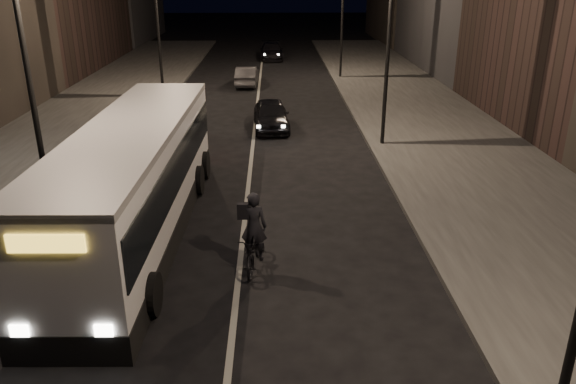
{
  "coord_description": "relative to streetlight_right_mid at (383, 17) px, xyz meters",
  "views": [
    {
      "loc": [
        0.92,
        -11.17,
        7.2
      ],
      "look_at": [
        1.29,
        3.05,
        1.5
      ],
      "focal_mm": 35.0,
      "sensor_mm": 36.0,
      "label": 1
    }
  ],
  "objects": [
    {
      "name": "streetlight_left_near",
      "position": [
        -10.66,
        -8.0,
        0.0
      ],
      "size": [
        1.2,
        0.44,
        8.12
      ],
      "color": "black",
      "rests_on": "sidewalk_left"
    },
    {
      "name": "car_mid",
      "position": [
        -6.13,
        13.71,
        -4.74
      ],
      "size": [
        1.43,
        3.84,
        1.25
      ],
      "primitive_type": "imported",
      "rotation": [
        0.0,
        0.0,
        3.11
      ],
      "color": "#353538",
      "rests_on": "ground"
    },
    {
      "name": "streetlight_left_far",
      "position": [
        -10.66,
        10.0,
        0.0
      ],
      "size": [
        1.2,
        0.44,
        8.12
      ],
      "color": "black",
      "rests_on": "sidewalk_left"
    },
    {
      "name": "car_far",
      "position": [
        -4.53,
        25.16,
        -4.7
      ],
      "size": [
        2.0,
        4.64,
        1.33
      ],
      "primitive_type": "imported",
      "rotation": [
        0.0,
        0.0,
        0.03
      ],
      "color": "black",
      "rests_on": "ground"
    },
    {
      "name": "ground",
      "position": [
        -5.33,
        -12.0,
        -5.36
      ],
      "size": [
        180.0,
        180.0,
        0.0
      ],
      "primitive_type": "plane",
      "color": "black",
      "rests_on": "ground"
    },
    {
      "name": "cyclist_on_bicycle",
      "position": [
        -4.93,
        -10.5,
        -4.64
      ],
      "size": [
        0.9,
        1.96,
        2.17
      ],
      "rotation": [
        0.0,
        0.0,
        -0.13
      ],
      "color": "black",
      "rests_on": "ground"
    },
    {
      "name": "car_near",
      "position": [
        -4.53,
        3.0,
        -4.67
      ],
      "size": [
        1.85,
        4.12,
        1.37
      ],
      "primitive_type": "imported",
      "rotation": [
        0.0,
        0.0,
        0.06
      ],
      "color": "black",
      "rests_on": "ground"
    },
    {
      "name": "sidewalk_right",
      "position": [
        3.17,
        2.0,
        -5.28
      ],
      "size": [
        7.0,
        70.0,
        0.16
      ],
      "primitive_type": "cube",
      "color": "#353532",
      "rests_on": "ground"
    },
    {
      "name": "sidewalk_left",
      "position": [
        -13.83,
        2.0,
        -5.28
      ],
      "size": [
        7.0,
        70.0,
        0.16
      ],
      "primitive_type": "cube",
      "color": "#353532",
      "rests_on": "ground"
    },
    {
      "name": "streetlight_right_mid",
      "position": [
        0.0,
        0.0,
        0.0
      ],
      "size": [
        1.2,
        0.44,
        8.12
      ],
      "color": "black",
      "rests_on": "sidewalk_right"
    },
    {
      "name": "city_bus",
      "position": [
        -8.33,
        -8.26,
        -3.61
      ],
      "size": [
        3.02,
        12.02,
        3.22
      ],
      "rotation": [
        0.0,
        0.0,
        -0.02
      ],
      "color": "white",
      "rests_on": "ground"
    }
  ]
}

